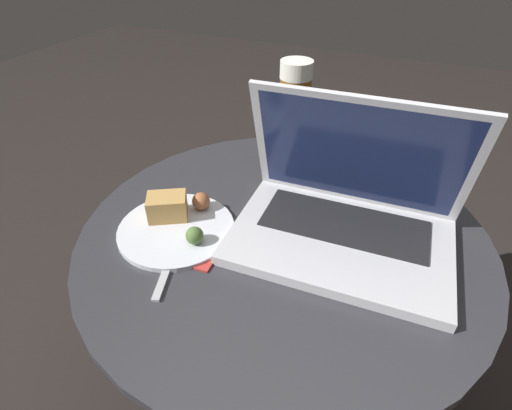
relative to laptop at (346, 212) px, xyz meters
The scene contains 7 objects.
ground_plane 0.58m from the laptop, 162.43° to the right, with size 6.00×6.00×0.00m, color black.
table 0.22m from the laptop, 162.43° to the right, with size 0.71×0.71×0.52m.
napkin 0.28m from the laptop, 151.45° to the right, with size 0.15×0.11×0.00m.
laptop is the anchor object (origin of this frame).
beer_glass 0.26m from the laptop, 130.82° to the left, with size 0.06×0.06×0.22m.
snack_plate 0.29m from the laptop, 159.15° to the right, with size 0.20×0.20×0.05m.
fork 0.29m from the laptop, 145.44° to the right, with size 0.07×0.17×0.00m.
Camera 1 is at (0.18, -0.51, 0.97)m, focal length 28.00 mm.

